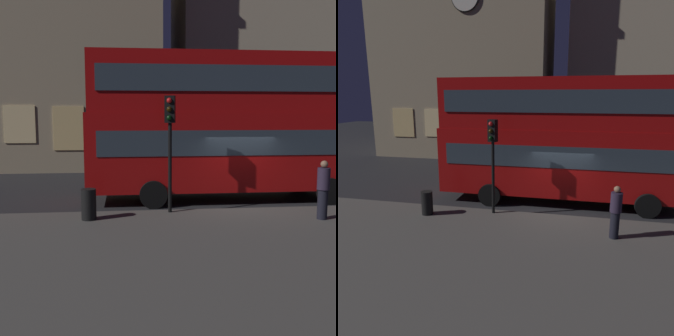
{
  "view_description": "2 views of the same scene",
  "coord_description": "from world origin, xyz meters",
  "views": [
    {
      "loc": [
        -4.07,
        -14.32,
        3.28
      ],
      "look_at": [
        -2.57,
        -0.06,
        1.43
      ],
      "focal_mm": 44.23,
      "sensor_mm": 36.0,
      "label": 1
    },
    {
      "loc": [
        0.47,
        -12.91,
        4.77
      ],
      "look_at": [
        -2.56,
        0.87,
        1.52
      ],
      "focal_mm": 33.83,
      "sensor_mm": 36.0,
      "label": 2
    }
  ],
  "objects": [
    {
      "name": "ground_plane",
      "position": [
        0.0,
        0.0,
        0.0
      ],
      "size": [
        80.0,
        80.0,
        0.0
      ],
      "primitive_type": "plane",
      "color": "#232326"
    },
    {
      "name": "sidewalk_slab",
      "position": [
        0.0,
        -5.62,
        0.06
      ],
      "size": [
        44.0,
        9.56,
        0.12
      ],
      "primitive_type": "cube",
      "color": "#4C4944",
      "rests_on": "ground"
    },
    {
      "name": "building_with_clock",
      "position": [
        -8.49,
        14.17,
        7.92
      ],
      "size": [
        13.24,
        10.02,
        15.84
      ],
      "color": "tan",
      "rests_on": "ground"
    },
    {
      "name": "building_plain_facade",
      "position": [
        7.51,
        15.42,
        9.76
      ],
      "size": [
        15.61,
        8.43,
        19.51
      ],
      "color": "tan",
      "rests_on": "ground"
    },
    {
      "name": "double_decker_bus",
      "position": [
        -0.18,
        1.23,
        3.07
      ],
      "size": [
        10.71,
        2.91,
        5.5
      ],
      "rotation": [
        0.0,
        0.0,
        -0.0
      ],
      "color": "#9E0C0C",
      "rests_on": "ground"
    },
    {
      "name": "traffic_light_near_kerb",
      "position": [
        -2.63,
        -1.21,
        2.83
      ],
      "size": [
        0.37,
        0.39,
        3.76
      ],
      "rotation": [
        0.0,
        0.0,
        -0.26
      ],
      "color": "black",
      "rests_on": "sidewalk_slab"
    },
    {
      "name": "pedestrian",
      "position": [
        1.88,
        -2.57,
        1.04
      ],
      "size": [
        0.37,
        0.37,
        1.8
      ],
      "rotation": [
        0.0,
        0.0,
        6.11
      ],
      "color": "black",
      "rests_on": "sidewalk_slab"
    },
    {
      "name": "litter_bin",
      "position": [
        -5.18,
        -1.89,
        0.59
      ],
      "size": [
        0.45,
        0.45,
        0.94
      ],
      "primitive_type": "cylinder",
      "color": "black",
      "rests_on": "sidewalk_slab"
    }
  ]
}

